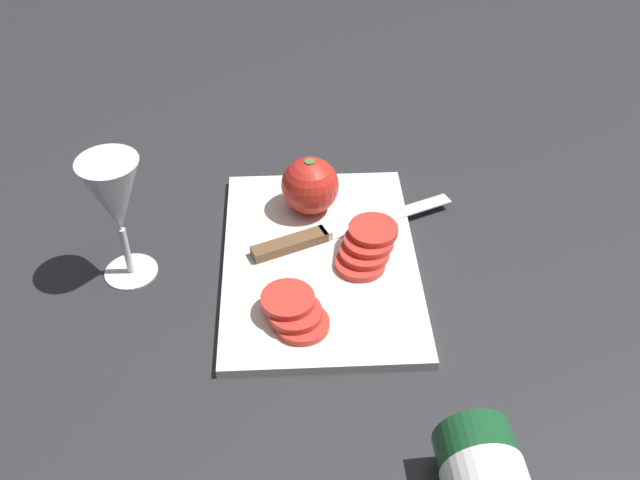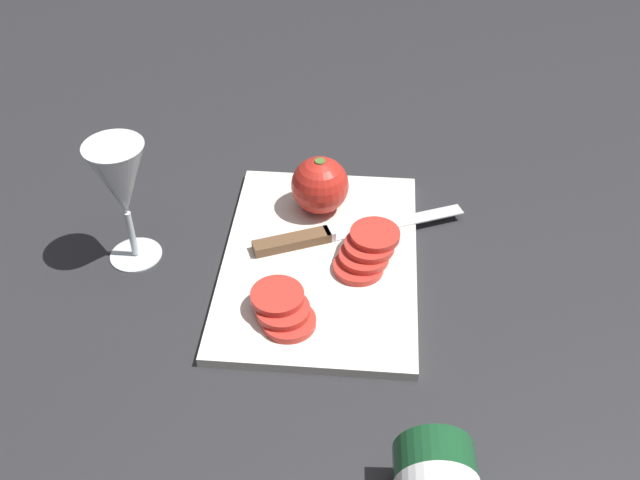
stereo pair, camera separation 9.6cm
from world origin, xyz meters
The scene contains 7 objects.
ground_plane centered at (0.00, 0.00, 0.00)m, with size 3.00×3.00×0.00m, color #28282B.
cutting_board centered at (0.10, 0.02, 0.01)m, with size 0.37×0.25×0.01m.
wine_glass centered at (0.10, 0.27, 0.12)m, with size 0.08×0.08×0.18m.
whole_tomato centered at (0.20, 0.03, 0.05)m, with size 0.08×0.08×0.08m.
knife centered at (0.13, 0.03, 0.02)m, with size 0.14×0.29×0.01m.
tomato_slice_stack_near centered at (0.10, -0.04, 0.03)m, with size 0.10×0.08×0.04m.
tomato_slice_stack_far centered at (-0.01, 0.06, 0.03)m, with size 0.09×0.08×0.03m.
Camera 1 is at (-0.63, 0.06, 0.68)m, focal length 42.00 mm.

